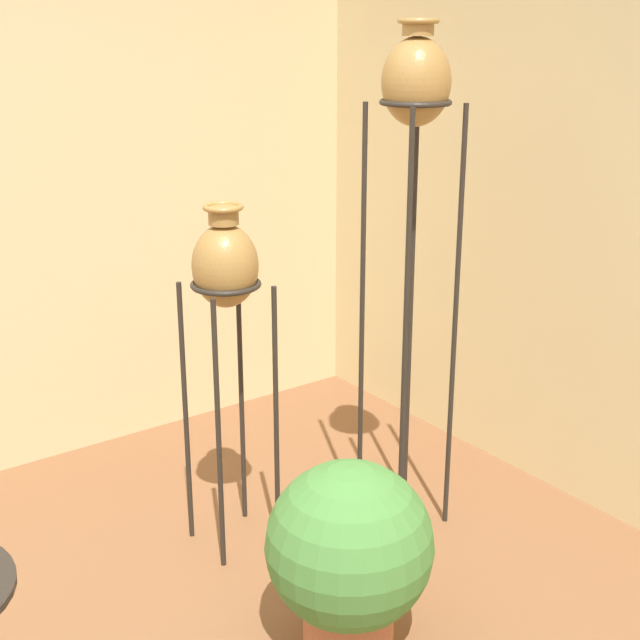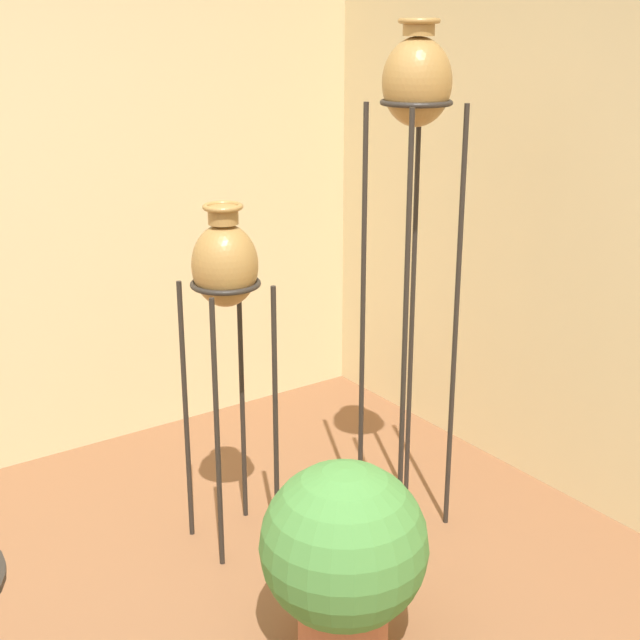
{
  "view_description": "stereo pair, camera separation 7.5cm",
  "coord_description": "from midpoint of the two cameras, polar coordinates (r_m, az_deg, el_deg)",
  "views": [
    {
      "loc": [
        -0.75,
        -1.66,
        1.99
      ],
      "look_at": [
        1.14,
        0.92,
        0.91
      ],
      "focal_mm": 50.0,
      "sensor_mm": 36.0,
      "label": 1
    },
    {
      "loc": [
        -0.69,
        -1.7,
        1.99
      ],
      "look_at": [
        1.14,
        0.92,
        0.91
      ],
      "focal_mm": 50.0,
      "sensor_mm": 36.0,
      "label": 2
    }
  ],
  "objects": [
    {
      "name": "potted_plant",
      "position": [
        2.94,
        1.13,
        -14.72
      ],
      "size": [
        0.54,
        0.54,
        0.67
      ],
      "color": "#B26647",
      "rests_on": "ground_plane"
    },
    {
      "name": "vase_stand_tall",
      "position": [
        3.31,
        5.46,
        13.26
      ],
      "size": [
        0.28,
        0.28,
        1.99
      ],
      "color": "#28231E",
      "rests_on": "ground_plane"
    },
    {
      "name": "vase_stand_medium",
      "position": [
        3.26,
        -6.72,
        2.78
      ],
      "size": [
        0.27,
        0.27,
        1.37
      ],
      "color": "#28231E",
      "rests_on": "ground_plane"
    }
  ]
}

